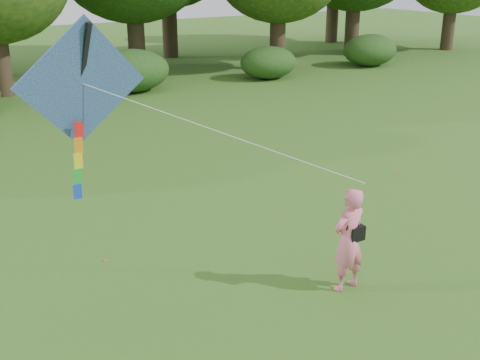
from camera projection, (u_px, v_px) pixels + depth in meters
ground at (349, 277)px, 11.02m from camera, size 100.00×100.00×0.00m
man_kite_flyer at (348, 240)px, 10.36m from camera, size 0.72×0.51×1.88m
crossbody_bag at (355, 232)px, 10.35m from camera, size 0.43×0.20×0.73m
flying_kite at (82, 87)px, 9.41m from camera, size 5.07×2.70×2.97m
shrub_band at (48, 82)px, 24.47m from camera, size 39.15×3.22×1.88m
fallen_leaves at (167, 181)px, 15.89m from camera, size 11.59×15.08×0.01m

